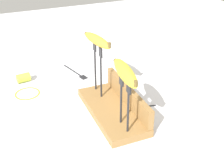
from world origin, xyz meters
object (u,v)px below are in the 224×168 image
(fork_stand_left, at_px, (98,65))
(fork_fallen_far, at_px, (130,108))
(fork_stand_right, at_px, (125,99))
(banana_chunk_near, at_px, (24,78))
(wire_coil, at_px, (27,93))
(banana_raised_left, at_px, (97,40))
(fork_fallen_near, at_px, (78,73))
(banana_raised_right, at_px, (125,73))

(fork_stand_left, relative_size, fork_fallen_far, 1.28)
(fork_stand_right, relative_size, banana_chunk_near, 2.93)
(banana_chunk_near, distance_m, wire_coil, 0.11)
(fork_stand_left, bearing_deg, banana_chunk_near, -135.93)
(banana_raised_left, bearing_deg, fork_fallen_near, -176.84)
(fork_stand_left, distance_m, banana_chunk_near, 0.39)
(fork_fallen_near, relative_size, banana_chunk_near, 2.92)
(wire_coil, bearing_deg, fork_stand_right, 33.34)
(banana_raised_right, relative_size, fork_fallen_far, 1.21)
(fork_fallen_far, height_order, banana_chunk_near, banana_chunk_near)
(fork_fallen_near, height_order, fork_fallen_far, same)
(fork_fallen_near, bearing_deg, banana_raised_left, 3.16)
(wire_coil, bearing_deg, fork_stand_left, 59.66)
(banana_chunk_near, relative_size, wire_coil, 0.61)
(banana_chunk_near, bearing_deg, wire_coil, -2.52)
(fork_stand_right, xyz_separation_m, banana_chunk_near, (-0.50, -0.25, -0.12))
(fork_fallen_near, bearing_deg, fork_stand_right, 1.58)
(banana_raised_right, xyz_separation_m, fork_fallen_far, (-0.13, 0.09, -0.23))
(banana_raised_left, relative_size, banana_raised_right, 0.92)
(fork_stand_right, xyz_separation_m, banana_raised_right, (-0.00, 0.00, 0.09))
(banana_raised_right, distance_m, wire_coil, 0.52)
(fork_stand_right, bearing_deg, fork_stand_left, 180.00)
(banana_chunk_near, xyz_separation_m, wire_coil, (0.11, -0.00, -0.02))
(fork_stand_left, height_order, banana_raised_right, banana_raised_right)
(fork_stand_right, height_order, banana_raised_left, banana_raised_left)
(fork_fallen_near, bearing_deg, banana_raised_right, 1.58)
(fork_stand_left, distance_m, fork_fallen_far, 0.21)
(fork_fallen_near, distance_m, fork_fallen_far, 0.37)
(banana_raised_right, distance_m, fork_fallen_near, 0.53)
(fork_stand_right, relative_size, banana_raised_right, 0.94)
(fork_fallen_far, distance_m, wire_coil, 0.44)
(banana_raised_right, xyz_separation_m, wire_coil, (-0.39, -0.26, -0.23))
(banana_raised_left, height_order, banana_chunk_near, banana_raised_left)
(wire_coil, bearing_deg, banana_raised_right, 33.35)
(fork_fallen_far, bearing_deg, banana_raised_left, -143.73)
(banana_raised_left, height_order, fork_fallen_near, banana_raised_left)
(fork_fallen_near, distance_m, banana_chunk_near, 0.24)
(fork_fallen_near, xyz_separation_m, wire_coil, (0.09, -0.25, -0.00))
(fork_stand_left, xyz_separation_m, fork_fallen_far, (0.12, 0.09, -0.15))
(fork_stand_left, relative_size, fork_stand_right, 1.13)
(fork_stand_left, bearing_deg, fork_fallen_far, 36.29)
(banana_raised_left, bearing_deg, wire_coil, -120.33)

